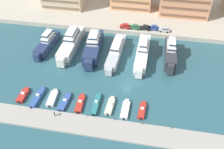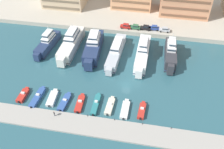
{
  "view_description": "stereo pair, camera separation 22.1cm",
  "coord_description": "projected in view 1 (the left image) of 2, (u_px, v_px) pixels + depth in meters",
  "views": [
    {
      "loc": [
        5.64,
        -55.67,
        53.5
      ],
      "look_at": [
        -4.72,
        1.22,
        2.5
      ],
      "focal_mm": 40.0,
      "sensor_mm": 36.0,
      "label": 1
    },
    {
      "loc": [
        5.86,
        -55.63,
        53.5
      ],
      "look_at": [
        -4.72,
        1.22,
        2.5
      ],
      "focal_mm": 40.0,
      "sensor_mm": 36.0,
      "label": 2
    }
  ],
  "objects": [
    {
      "name": "car_red_far_left",
      "position": [
        125.0,
        26.0,
        98.62
      ],
      "size": [
        4.15,
        2.02,
        1.8
      ],
      "color": "red",
      "rests_on": "quay_promenade"
    },
    {
      "name": "yacht_navy_mid_left",
      "position": [
        93.0,
        47.0,
        88.11
      ],
      "size": [
        6.3,
        21.06,
        8.8
      ],
      "color": "navy",
      "rests_on": "ground"
    },
    {
      "name": "motorboat_red_far_right",
      "position": [
        142.0,
        110.0,
        68.84
      ],
      "size": [
        2.09,
        6.44,
        1.42
      ],
      "color": "red",
      "rests_on": "ground"
    },
    {
      "name": "bollard_east",
      "position": [
        171.0,
        128.0,
        64.12
      ],
      "size": [
        0.2,
        0.2,
        0.61
      ],
      "color": "#2D2D33",
      "rests_on": "pier_dock"
    },
    {
      "name": "motorboat_red_far_left",
      "position": [
        23.0,
        95.0,
        73.16
      ],
      "size": [
        1.99,
        6.19,
        1.51
      ],
      "color": "red",
      "rests_on": "ground"
    },
    {
      "name": "ground_plane",
      "position": [
        126.0,
        85.0,
        77.22
      ],
      "size": [
        400.0,
        400.0,
        0.0
      ],
      "primitive_type": "plane",
      "color": "#2D5B66"
    },
    {
      "name": "pier_dock",
      "position": [
        117.0,
        130.0,
        64.23
      ],
      "size": [
        120.0,
        6.25,
        0.52
      ],
      "primitive_type": "cube",
      "color": "#A8A399",
      "rests_on": "ground"
    },
    {
      "name": "car_blue_center_left",
      "position": [
        154.0,
        28.0,
        97.67
      ],
      "size": [
        4.14,
        2.0,
        1.8
      ],
      "color": "#28428E",
      "rests_on": "quay_promenade"
    },
    {
      "name": "pedestrian_near_edge",
      "position": [
        54.0,
        113.0,
        66.73
      ],
      "size": [
        0.49,
        0.51,
        1.71
      ],
      "color": "#282D3D",
      "rests_on": "pier_dock"
    },
    {
      "name": "motorboat_white_right",
      "position": [
        125.0,
        109.0,
        69.25
      ],
      "size": [
        2.12,
        7.37,
        0.87
      ],
      "color": "white",
      "rests_on": "ground"
    },
    {
      "name": "yacht_charcoal_center_right",
      "position": [
        170.0,
        53.0,
        85.11
      ],
      "size": [
        3.89,
        17.36,
        8.94
      ],
      "color": "#333338",
      "rests_on": "ground"
    },
    {
      "name": "yacht_ivory_left",
      "position": [
        71.0,
        43.0,
        90.18
      ],
      "size": [
        4.97,
        22.64,
        8.48
      ],
      "color": "silver",
      "rests_on": "ground"
    },
    {
      "name": "car_silver_center",
      "position": [
        164.0,
        29.0,
        96.69
      ],
      "size": [
        4.14,
        2.0,
        1.8
      ],
      "color": "#B7BCC1",
      "rests_on": "quay_promenade"
    },
    {
      "name": "car_black_mid_left",
      "position": [
        145.0,
        27.0,
        97.76
      ],
      "size": [
        4.18,
        2.09,
        1.8
      ],
      "color": "black",
      "rests_on": "quay_promenade"
    },
    {
      "name": "motorboat_teal_center_right",
      "position": [
        96.0,
        104.0,
        70.51
      ],
      "size": [
        1.67,
        8.37,
        1.56
      ],
      "color": "teal",
      "rests_on": "ground"
    },
    {
      "name": "bollard_east_mid",
      "position": [
        143.0,
        123.0,
        65.12
      ],
      "size": [
        0.2,
        0.2,
        0.61
      ],
      "color": "#2D2D33",
      "rests_on": "pier_dock"
    },
    {
      "name": "motorboat_red_center",
      "position": [
        80.0,
        103.0,
        70.92
      ],
      "size": [
        2.2,
        7.27,
        1.32
      ],
      "color": "red",
      "rests_on": "ground"
    },
    {
      "name": "yacht_navy_far_left",
      "position": [
        47.0,
        43.0,
        90.71
      ],
      "size": [
        5.0,
        17.42,
        7.77
      ],
      "color": "navy",
      "rests_on": "ground"
    },
    {
      "name": "motorboat_white_mid_left",
      "position": [
        52.0,
        98.0,
        72.33
      ],
      "size": [
        2.53,
        6.98,
        0.93
      ],
      "color": "white",
      "rests_on": "ground"
    },
    {
      "name": "yacht_silver_center_left",
      "position": [
        116.0,
        51.0,
        87.39
      ],
      "size": [
        4.54,
        22.61,
        6.39
      ],
      "color": "silver",
      "rests_on": "ground"
    },
    {
      "name": "bollard_west_mid",
      "position": [
        115.0,
        119.0,
        66.12
      ],
      "size": [
        0.2,
        0.2,
        0.61
      ],
      "color": "#2D2D33",
      "rests_on": "pier_dock"
    },
    {
      "name": "bollard_west",
      "position": [
        88.0,
        115.0,
        67.11
      ],
      "size": [
        0.2,
        0.2,
        0.61
      ],
      "color": "#2D2D33",
      "rests_on": "pier_dock"
    },
    {
      "name": "yacht_white_center",
      "position": [
        143.0,
        53.0,
        85.92
      ],
      "size": [
        4.32,
        22.11,
        8.18
      ],
      "color": "white",
      "rests_on": "ground"
    },
    {
      "name": "motorboat_blue_center_left",
      "position": [
        65.0,
        102.0,
        71.22
      ],
      "size": [
        2.35,
        7.34,
        1.29
      ],
      "color": "#33569E",
      "rests_on": "ground"
    },
    {
      "name": "car_green_left",
      "position": [
        135.0,
        27.0,
        98.15
      ],
      "size": [
        4.18,
        2.08,
        1.8
      ],
      "color": "#2D6642",
      "rests_on": "quay_promenade"
    },
    {
      "name": "motorboat_blue_left",
      "position": [
        38.0,
        97.0,
        72.47
      ],
      "size": [
        2.12,
        8.67,
        1.55
      ],
      "color": "#33569E",
      "rests_on": "ground"
    },
    {
      "name": "motorboat_cream_mid_right",
      "position": [
        110.0,
        106.0,
        70.12
      ],
      "size": [
        2.14,
        7.05,
        1.29
      ],
      "color": "beige",
      "rests_on": "ground"
    }
  ]
}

